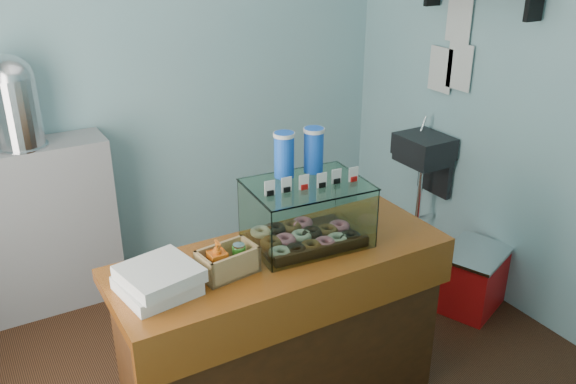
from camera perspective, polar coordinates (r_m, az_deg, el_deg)
ground at (r=3.54m, az=-2.60°, el=-16.75°), size 3.50×3.50×0.00m
room_shell at (r=2.78m, az=-2.86°, el=11.36°), size 3.54×3.04×2.82m
counter at (r=3.08m, az=-0.51°, el=-12.96°), size 1.60×0.60×0.90m
back_shelf at (r=4.13m, az=-22.77°, el=-3.32°), size 1.00×0.32×1.10m
display_case at (r=2.90m, az=1.53°, el=-1.56°), size 0.58×0.45×0.52m
condiment_crate at (r=2.67m, az=-5.80°, el=-6.46°), size 0.27×0.18×0.18m
pastry_boxes at (r=2.59m, az=-12.05°, el=-8.04°), size 0.34×0.34×0.11m
coffee_urn at (r=3.84m, az=-24.26°, el=7.87°), size 0.29×0.29×0.54m
red_cooler at (r=4.15m, az=16.88°, el=-7.74°), size 0.56×0.50×0.40m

